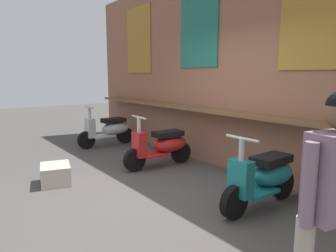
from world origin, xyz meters
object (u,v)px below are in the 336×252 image
object	(u,v)px
scooter_red	(162,146)
merchandise_crate	(56,174)
scooter_teal	(265,177)
scooter_silver	(109,129)

from	to	relation	value
scooter_red	merchandise_crate	bearing A→B (deg)	-4.20
scooter_red	scooter_teal	size ratio (longest dim) A/B	1.00
scooter_silver	scooter_red	xyz separation A→B (m)	(2.16, -0.00, 0.00)
scooter_red	scooter_silver	bearing A→B (deg)	-86.44
scooter_silver	merchandise_crate	bearing A→B (deg)	45.82
scooter_teal	merchandise_crate	world-z (taller)	scooter_teal
scooter_teal	merchandise_crate	xyz separation A→B (m)	(-2.47, -1.87, -0.24)
scooter_silver	scooter_red	size ratio (longest dim) A/B	1.00
scooter_red	merchandise_crate	xyz separation A→B (m)	(-0.26, -1.87, -0.24)
scooter_red	merchandise_crate	world-z (taller)	scooter_red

